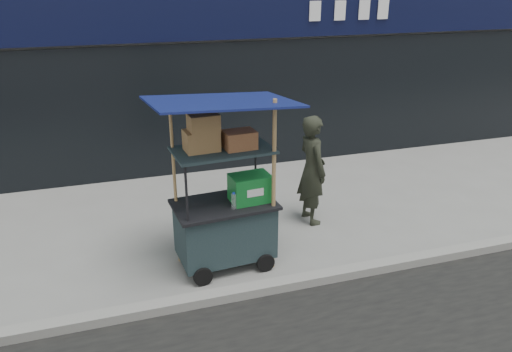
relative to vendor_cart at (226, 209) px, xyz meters
name	(u,v)px	position (x,y,z in m)	size (l,w,h in m)	color
ground	(266,282)	(0.35, -0.55, -0.79)	(80.00, 80.00, 0.00)	slate
curb	(271,287)	(0.35, -0.75, -0.73)	(80.00, 0.18, 0.12)	gray
vendor_cart	(226,209)	(0.00, 0.00, 0.00)	(1.77, 1.31, 2.26)	#182829
vendor_man	(312,170)	(1.53, 0.83, 0.04)	(0.61, 0.40, 1.66)	#25281D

